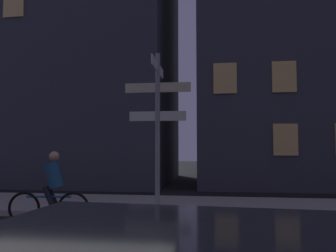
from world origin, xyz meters
TOP-DOWN VIEW (x-y plane):
  - sidewalk_kerb at (0.00, 6.20)m, footprint 40.00×3.15m
  - signpost at (0.36, 5.06)m, footprint 1.67×1.70m
  - cyclist at (-1.83, 3.88)m, footprint 1.82×0.36m
  - building_right_block at (6.66, 14.14)m, footprint 11.14×8.28m

SIDE VIEW (x-z plane):
  - sidewalk_kerb at x=0.00m, z-range 0.00..0.14m
  - cyclist at x=-1.83m, z-range -0.06..1.55m
  - signpost at x=0.36m, z-range 0.54..4.47m
  - building_right_block at x=6.66m, z-range 0.00..12.59m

